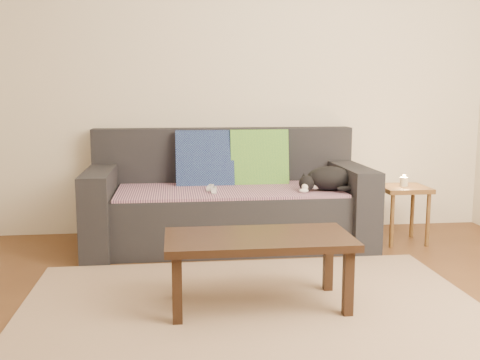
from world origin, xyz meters
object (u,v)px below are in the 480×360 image
object	(u,v)px
cat	(327,179)
coffee_table	(259,245)
wii_remote_a	(210,188)
side_table	(403,196)
sofa	(228,204)
wii_remote_b	(214,190)

from	to	relation	value
cat	coffee_table	xyz separation A→B (m)	(-0.68, -1.10, -0.18)
wii_remote_a	cat	bearing A→B (deg)	-86.78
wii_remote_a	coffee_table	size ratio (longest dim) A/B	0.15
side_table	sofa	bearing A→B (deg)	173.97
sofa	cat	size ratio (longest dim) A/B	4.60
coffee_table	wii_remote_b	bearing A→B (deg)	98.02
cat	coffee_table	world-z (taller)	cat
cat	wii_remote_b	bearing A→B (deg)	-158.43
wii_remote_b	coffee_table	xyz separation A→B (m)	(0.16, -1.12, -0.11)
cat	wii_remote_a	size ratio (longest dim) A/B	3.05
sofa	side_table	size ratio (longest dim) A/B	4.76
sofa	wii_remote_b	size ratio (longest dim) A/B	14.00
wii_remote_a	coffee_table	distance (m)	1.24
wii_remote_a	wii_remote_b	bearing A→B (deg)	-157.75
side_table	cat	bearing A→B (deg)	-171.09
wii_remote_a	coffee_table	world-z (taller)	wii_remote_a
wii_remote_a	wii_remote_b	distance (m)	0.11
side_table	coffee_table	world-z (taller)	side_table
wii_remote_b	sofa	bearing A→B (deg)	-24.03
sofa	coffee_table	world-z (taller)	sofa
cat	side_table	world-z (taller)	cat
sofa	coffee_table	distance (m)	1.34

